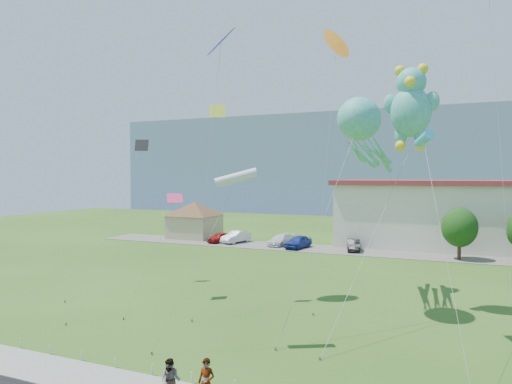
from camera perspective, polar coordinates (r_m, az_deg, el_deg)
ground at (r=21.54m, az=-3.64°, el=-21.84°), size 160.00×160.00×0.00m
parking_strip at (r=54.06m, az=13.27°, el=-7.29°), size 70.00×6.00×0.06m
hill_ridge at (r=137.96m, az=19.21°, el=3.46°), size 160.00×50.00×25.00m
pavilion at (r=64.83m, az=-7.67°, el=-3.05°), size 9.20×9.20×5.00m
rope_fence at (r=20.39m, az=-5.41°, el=-22.51°), size 26.05×0.05×0.50m
tree_near at (r=51.92m, az=24.09°, el=-4.05°), size 3.60×3.60×5.47m
pedestrian_left at (r=18.50m, az=-6.22°, el=-22.61°), size 0.68×0.47×1.81m
pedestrian_right at (r=19.05m, az=-10.64°, el=-22.15°), size 0.91×0.77×1.65m
parked_car_red at (r=59.91m, az=-4.57°, el=-5.68°), size 2.48×4.06×1.29m
parked_car_silver at (r=59.53m, az=-2.51°, el=-5.62°), size 2.75×4.84×1.51m
parked_car_white at (r=57.35m, az=3.13°, el=-5.99°), size 2.66×4.91×1.35m
parked_car_blue at (r=55.24m, az=5.30°, el=-6.21°), size 2.62×4.75×1.53m
parked_car_black at (r=54.31m, az=12.07°, el=-6.50°), size 2.24×4.21×1.32m
octopus_kite at (r=31.22m, az=13.21°, el=7.11°), size 4.01×15.43×13.69m
teddy_bear_kite at (r=32.15m, az=18.78°, el=10.22°), size 4.98×12.15×16.03m
small_kite_yellow at (r=32.03m, az=-6.13°, el=7.21°), size 3.65×7.40×13.74m
small_kite_black at (r=38.68m, az=-15.02°, el=3.75°), size 1.29×8.68×11.73m
small_kite_orange at (r=37.21m, az=9.99°, el=17.22°), size 1.80×8.57×19.68m
small_kite_white at (r=23.60m, az=-2.58°, el=1.64°), size 3.38×4.31×9.06m
small_kite_blue at (r=34.57m, az=-4.46°, el=17.64°), size 2.24×7.15×19.18m
small_kite_cyan at (r=25.76m, az=20.31°, el=6.04°), size 2.58×9.66×11.12m
small_kite_pink at (r=32.75m, az=-11.28°, el=-2.14°), size 3.07×8.64×7.55m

